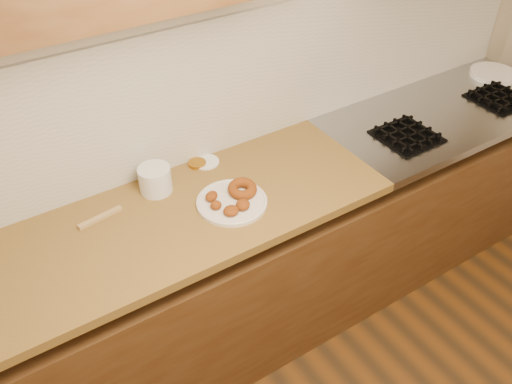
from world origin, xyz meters
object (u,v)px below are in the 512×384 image
at_px(donut_plate, 232,202).
at_px(plastic_tub, 155,180).
at_px(ring_donut, 242,189).
at_px(plate_stack, 493,74).

xyz_separation_m(donut_plate, plastic_tub, (-0.21, 0.24, 0.05)).
bearing_deg(ring_donut, plastic_tub, 141.39).
relative_size(plastic_tub, plate_stack, 0.52).
bearing_deg(donut_plate, plastic_tub, 131.75).
height_order(donut_plate, plastic_tub, plastic_tub).
bearing_deg(plastic_tub, ring_donut, -38.61).
bearing_deg(ring_donut, plate_stack, 4.94).
bearing_deg(donut_plate, plate_stack, 5.41).
bearing_deg(ring_donut, donut_plate, -161.80).
distance_m(ring_donut, plate_stack, 1.72).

